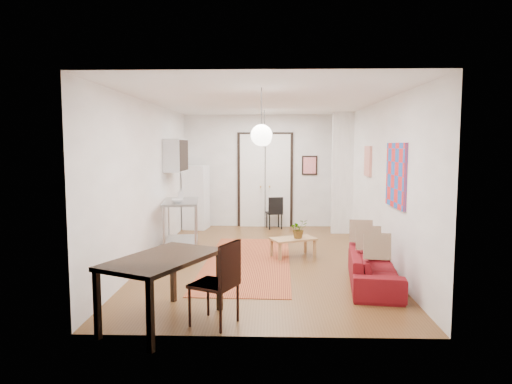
{
  "coord_description": "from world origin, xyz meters",
  "views": [
    {
      "loc": [
        0.11,
        -8.36,
        2.11
      ],
      "look_at": [
        -0.14,
        0.05,
        1.25
      ],
      "focal_mm": 32.0,
      "sensor_mm": 36.0,
      "label": 1
    }
  ],
  "objects_px": {
    "kitchen_counter": "(181,218)",
    "dining_table": "(163,264)",
    "fridge": "(196,197)",
    "dining_chair_near": "(215,274)",
    "sofa": "(374,269)",
    "coffee_table": "(293,241)",
    "black_side_chair": "(274,210)",
    "dining_chair_far": "(215,274)"
  },
  "relations": [
    {
      "from": "coffee_table",
      "to": "kitchen_counter",
      "type": "height_order",
      "value": "kitchen_counter"
    },
    {
      "from": "dining_table",
      "to": "coffee_table",
      "type": "bearing_deg",
      "value": 62.75
    },
    {
      "from": "kitchen_counter",
      "to": "dining_table",
      "type": "bearing_deg",
      "value": -90.22
    },
    {
      "from": "coffee_table",
      "to": "dining_chair_near",
      "type": "distance_m",
      "value": 3.4
    },
    {
      "from": "fridge",
      "to": "dining_chair_near",
      "type": "bearing_deg",
      "value": -70.82
    },
    {
      "from": "kitchen_counter",
      "to": "dining_table",
      "type": "relative_size",
      "value": 0.84
    },
    {
      "from": "black_side_chair",
      "to": "dining_table",
      "type": "bearing_deg",
      "value": 64.75
    },
    {
      "from": "dining_chair_near",
      "to": "kitchen_counter",
      "type": "bearing_deg",
      "value": -138.06
    },
    {
      "from": "fridge",
      "to": "sofa",
      "type": "bearing_deg",
      "value": -45.74
    },
    {
      "from": "black_side_chair",
      "to": "coffee_table",
      "type": "bearing_deg",
      "value": 83.05
    },
    {
      "from": "fridge",
      "to": "dining_chair_far",
      "type": "height_order",
      "value": "fridge"
    },
    {
      "from": "coffee_table",
      "to": "fridge",
      "type": "bearing_deg",
      "value": 128.37
    },
    {
      "from": "kitchen_counter",
      "to": "dining_chair_far",
      "type": "distance_m",
      "value": 3.79
    },
    {
      "from": "kitchen_counter",
      "to": "dining_table",
      "type": "distance_m",
      "value": 3.76
    },
    {
      "from": "coffee_table",
      "to": "dining_chair_far",
      "type": "xyz_separation_m",
      "value": [
        -1.1,
        -3.21,
        0.26
      ]
    },
    {
      "from": "coffee_table",
      "to": "fridge",
      "type": "distance_m",
      "value": 3.76
    },
    {
      "from": "coffee_table",
      "to": "black_side_chair",
      "type": "bearing_deg",
      "value": 96.14
    },
    {
      "from": "kitchen_counter",
      "to": "coffee_table",
      "type": "bearing_deg",
      "value": -18.62
    },
    {
      "from": "kitchen_counter",
      "to": "black_side_chair",
      "type": "xyz_separation_m",
      "value": [
        1.88,
        2.65,
        -0.21
      ]
    },
    {
      "from": "dining_table",
      "to": "black_side_chair",
      "type": "relative_size",
      "value": 2.04
    },
    {
      "from": "fridge",
      "to": "dining_chair_near",
      "type": "relative_size",
      "value": 1.6
    },
    {
      "from": "sofa",
      "to": "dining_chair_near",
      "type": "xyz_separation_m",
      "value": [
        -2.23,
        -1.44,
        0.32
      ]
    },
    {
      "from": "dining_table",
      "to": "dining_chair_near",
      "type": "bearing_deg",
      "value": 9.57
    },
    {
      "from": "kitchen_counter",
      "to": "dining_chair_near",
      "type": "height_order",
      "value": "kitchen_counter"
    },
    {
      "from": "sofa",
      "to": "kitchen_counter",
      "type": "bearing_deg",
      "value": 64.46
    },
    {
      "from": "fridge",
      "to": "dining_chair_far",
      "type": "distance_m",
      "value": 6.25
    },
    {
      "from": "sofa",
      "to": "kitchen_counter",
      "type": "relative_size",
      "value": 1.27
    },
    {
      "from": "kitchen_counter",
      "to": "black_side_chair",
      "type": "height_order",
      "value": "kitchen_counter"
    },
    {
      "from": "dining_chair_near",
      "to": "black_side_chair",
      "type": "bearing_deg",
      "value": -162.11
    },
    {
      "from": "sofa",
      "to": "coffee_table",
      "type": "distance_m",
      "value": 2.1
    },
    {
      "from": "kitchen_counter",
      "to": "dining_table",
      "type": "xyz_separation_m",
      "value": [
        0.51,
        -3.72,
        0.04
      ]
    },
    {
      "from": "dining_chair_near",
      "to": "black_side_chair",
      "type": "distance_m",
      "value": 6.32
    },
    {
      "from": "dining_chair_far",
      "to": "dining_table",
      "type": "bearing_deg",
      "value": -55.51
    },
    {
      "from": "kitchen_counter",
      "to": "black_side_chair",
      "type": "bearing_deg",
      "value": 46.64
    },
    {
      "from": "sofa",
      "to": "black_side_chair",
      "type": "xyz_separation_m",
      "value": [
        -1.46,
        4.84,
        0.21
      ]
    },
    {
      "from": "coffee_table",
      "to": "dining_chair_near",
      "type": "height_order",
      "value": "dining_chair_near"
    },
    {
      "from": "coffee_table",
      "to": "black_side_chair",
      "type": "distance_m",
      "value": 3.09
    },
    {
      "from": "fridge",
      "to": "dining_table",
      "type": "relative_size",
      "value": 0.96
    },
    {
      "from": "kitchen_counter",
      "to": "sofa",
      "type": "bearing_deg",
      "value": -41.18
    },
    {
      "from": "black_side_chair",
      "to": "dining_chair_near",
      "type": "bearing_deg",
      "value": 69.88
    },
    {
      "from": "sofa",
      "to": "dining_chair_near",
      "type": "distance_m",
      "value": 2.67
    },
    {
      "from": "dining_chair_far",
      "to": "dining_chair_near",
      "type": "bearing_deg",
      "value": 180.0
    }
  ]
}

